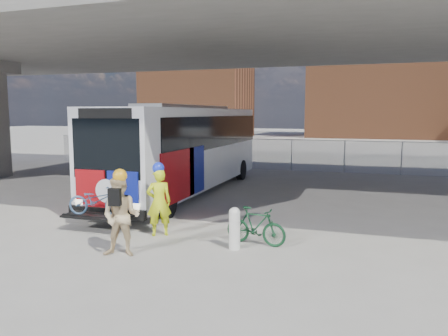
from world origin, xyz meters
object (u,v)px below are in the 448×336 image
at_px(bus, 187,143).
at_px(cyclist_tan, 121,215).
at_px(cyclist_hivis, 159,200).
at_px(bike_parked, 256,226).
at_px(bollard, 235,227).

bearing_deg(bus, cyclist_tan, -77.67).
xyz_separation_m(bus, cyclist_hivis, (1.84, -6.33, -1.13)).
height_order(cyclist_hivis, bike_parked, cyclist_hivis).
xyz_separation_m(bollard, cyclist_tan, (-2.38, -1.33, 0.41)).
bearing_deg(cyclist_tan, bollard, 16.06).
distance_m(bus, bike_parked, 7.98).
relative_size(bus, bollard, 12.19).
bearing_deg(bus, bollard, -58.70).
xyz_separation_m(bus, cyclist_tan, (1.79, -8.20, -1.13)).
bearing_deg(bollard, cyclist_hivis, 167.06).
bearing_deg(cyclist_hivis, cyclist_tan, 55.16).
height_order(bollard, cyclist_hivis, cyclist_hivis).
distance_m(cyclist_tan, bike_parked, 3.39).
relative_size(bollard, cyclist_hivis, 0.52).
bearing_deg(bollard, cyclist_tan, -150.85).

